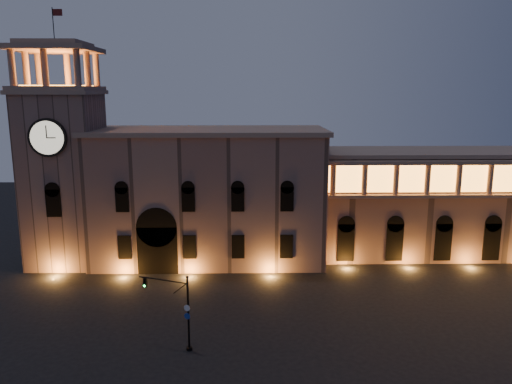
% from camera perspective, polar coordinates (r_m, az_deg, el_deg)
% --- Properties ---
extents(ground, '(160.00, 160.00, 0.00)m').
position_cam_1_polar(ground, '(48.82, -4.82, -15.95)').
color(ground, black).
rests_on(ground, ground).
extents(government_building, '(30.80, 12.80, 17.60)m').
position_cam_1_polar(government_building, '(66.78, -5.50, -0.37)').
color(government_building, '#836156').
rests_on(government_building, ground).
extents(clock_tower, '(9.80, 9.80, 32.40)m').
position_cam_1_polar(clock_tower, '(69.14, -21.04, 2.46)').
color(clock_tower, '#836156').
rests_on(clock_tower, ground).
extents(colonnade_wing, '(40.60, 11.50, 14.50)m').
position_cam_1_polar(colonnade_wing, '(74.60, 21.75, -1.02)').
color(colonnade_wing, '#7E5C51').
rests_on(colonnade_wing, ground).
extents(traffic_light, '(4.77, 2.03, 6.94)m').
position_cam_1_polar(traffic_light, '(45.29, -8.73, -13.20)').
color(traffic_light, black).
rests_on(traffic_light, ground).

